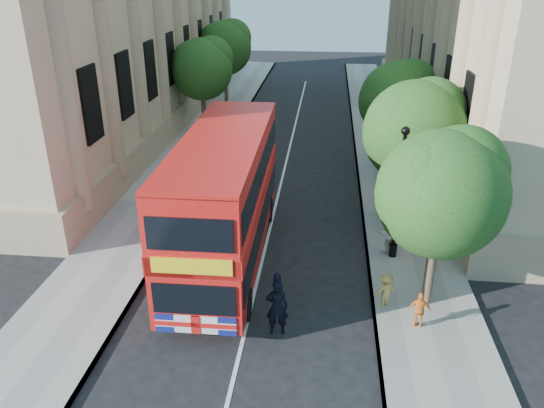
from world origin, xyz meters
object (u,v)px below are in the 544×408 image
(box_van, at_px, (240,158))
(police_constable, at_px, (277,307))
(lamp_post, at_px, (398,199))
(woman_pedestrian, at_px, (388,232))
(double_decker_bus, at_px, (225,196))

(box_van, xyz_separation_m, police_constable, (3.15, -12.54, -0.27))
(lamp_post, bearing_deg, woman_pedestrian, 122.89)
(lamp_post, bearing_deg, double_decker_bus, -173.49)
(lamp_post, height_order, box_van, lamp_post)
(police_constable, bearing_deg, box_van, -81.94)
(double_decker_bus, bearing_deg, box_van, 94.92)
(police_constable, relative_size, woman_pedestrian, 1.11)
(woman_pedestrian, bearing_deg, lamp_post, 102.36)
(box_van, relative_size, police_constable, 2.37)
(lamp_post, relative_size, box_van, 1.16)
(double_decker_bus, height_order, woman_pedestrian, double_decker_bus)
(lamp_post, bearing_deg, police_constable, -128.70)
(police_constable, bearing_deg, double_decker_bus, -67.27)
(lamp_post, distance_m, police_constable, 6.60)
(box_van, height_order, police_constable, box_van)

